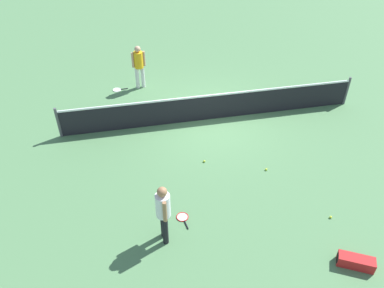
{
  "coord_description": "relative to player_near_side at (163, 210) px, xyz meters",
  "views": [
    {
      "loc": [
        -2.86,
        -10.75,
        7.58
      ],
      "look_at": [
        -1.15,
        -2.38,
        0.9
      ],
      "focal_mm": 36.29,
      "sensor_mm": 36.0,
      "label": 1
    }
  ],
  "objects": [
    {
      "name": "ground_plane",
      "position": [
        2.3,
        4.76,
        -1.01
      ],
      "size": [
        40.0,
        40.0,
        0.0
      ],
      "primitive_type": "plane",
      "color": "#4C7A4C"
    },
    {
      "name": "court_net",
      "position": [
        2.3,
        4.76,
        -0.51
      ],
      "size": [
        10.09,
        0.09,
        1.07
      ],
      "color": "#4C4C51",
      "rests_on": "ground_plane"
    },
    {
      "name": "player_near_side",
      "position": [
        0.0,
        0.0,
        0.0
      ],
      "size": [
        0.36,
        0.52,
        1.7
      ],
      "color": "black",
      "rests_on": "ground_plane"
    },
    {
      "name": "player_far_side",
      "position": [
        0.15,
        7.45,
        0.0
      ],
      "size": [
        0.53,
        0.37,
        1.7
      ],
      "color": "white",
      "rests_on": "ground_plane"
    },
    {
      "name": "tennis_racket_near_player",
      "position": [
        0.54,
        0.55,
        -1.0
      ],
      "size": [
        0.36,
        0.6,
        0.03
      ],
      "color": "red",
      "rests_on": "ground_plane"
    },
    {
      "name": "tennis_racket_far_player",
      "position": [
        -0.76,
        7.41,
        -1.0
      ],
      "size": [
        0.59,
        0.33,
        0.03
      ],
      "color": "white",
      "rests_on": "ground_plane"
    },
    {
      "name": "tennis_ball_near_player",
      "position": [
        4.23,
        -0.2,
        -0.98
      ],
      "size": [
        0.07,
        0.07,
        0.07
      ],
      "primitive_type": "sphere",
      "color": "#C6E033",
      "rests_on": "ground_plane"
    },
    {
      "name": "tennis_ball_by_net",
      "position": [
        1.57,
        2.58,
        -0.98
      ],
      "size": [
        0.07,
        0.07,
        0.07
      ],
      "primitive_type": "sphere",
      "color": "#C6E033",
      "rests_on": "ground_plane"
    },
    {
      "name": "tennis_ball_midcourt",
      "position": [
        3.25,
        1.86,
        -0.98
      ],
      "size": [
        0.07,
        0.07,
        0.07
      ],
      "primitive_type": "sphere",
      "color": "#C6E033",
      "rests_on": "ground_plane"
    },
    {
      "name": "equipment_bag",
      "position": [
        4.06,
        -1.59,
        -0.87
      ],
      "size": [
        0.84,
        0.62,
        0.28
      ],
      "color": "#B21E1E",
      "rests_on": "ground_plane"
    }
  ]
}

